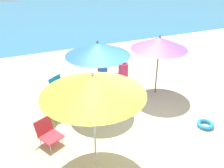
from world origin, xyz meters
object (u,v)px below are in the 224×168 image
umbrella_blue (98,49)px  person_a (122,71)px  umbrella_yellow (93,85)px  beach_chair_a (59,86)px  umbrella_purple (159,43)px  swim_ring (205,124)px  person_c (103,72)px  beach_chair_c (54,108)px  beach_chair_d (48,132)px

umbrella_blue → person_a: (1.23, 1.05, -1.29)m
umbrella_yellow → beach_chair_a: size_ratio=3.00×
umbrella_purple → swim_ring: 2.63m
umbrella_purple → person_c: bearing=138.2°
beach_chair_c → beach_chair_d: beach_chair_c is taller
person_c → swim_ring: (1.57, -3.27, -0.40)m
person_a → swim_ring: 3.24m
beach_chair_a → swim_ring: size_ratio=1.60×
beach_chair_d → swim_ring: beach_chair_d is taller
beach_chair_a → person_c: (1.54, 0.21, 0.10)m
umbrella_blue → umbrella_purple: (1.95, 0.04, -0.10)m
umbrella_blue → swim_ring: 3.43m
beach_chair_c → person_a: person_a is taller
umbrella_purple → beach_chair_d: 4.03m
person_a → person_c: size_ratio=1.02×
umbrella_yellow → beach_chair_a: (-0.06, 3.14, -1.53)m
umbrella_blue → umbrella_yellow: bearing=-112.3°
beach_chair_d → swim_ring: bearing=49.1°
beach_chair_d → person_c: (2.28, 2.30, 0.16)m
swim_ring → beach_chair_c: bearing=151.7°
person_a → beach_chair_c: bearing=54.4°
umbrella_yellow → person_a: size_ratio=2.29×
umbrella_blue → person_c: 1.91m
beach_chair_d → person_a: bearing=99.2°
beach_chair_c → swim_ring: 4.01m
beach_chair_d → person_a: person_a is taller
swim_ring → beach_chair_a: bearing=135.5°
swim_ring → person_c: bearing=115.7°
person_c → swim_ring: bearing=-131.1°
beach_chair_d → person_c: person_c is taller
umbrella_blue → umbrella_yellow: size_ratio=0.93×
person_a → swim_ring: bearing=137.1°
umbrella_yellow → beach_chair_c: size_ratio=2.92×
beach_chair_d → umbrella_purple: bearing=80.1°
person_a → umbrella_yellow: bearing=86.2°
umbrella_purple → person_c: 2.17m
umbrella_blue → person_a: 2.06m
umbrella_blue → beach_chair_c: bearing=-174.5°
umbrella_blue → beach_chair_a: size_ratio=2.79×
beach_chair_d → swim_ring: size_ratio=1.55×
umbrella_blue → swim_ring: umbrella_blue is taller
beach_chair_a → beach_chair_c: size_ratio=0.98×
umbrella_purple → beach_chair_d: bearing=-163.1°
person_a → umbrella_blue: bearing=70.2°
beach_chair_c → umbrella_blue: bearing=-13.5°
umbrella_yellow → beach_chair_a: 3.50m
beach_chair_d → swim_ring: (3.86, -0.97, -0.24)m
beach_chair_a → umbrella_blue: bearing=4.7°
beach_chair_d → beach_chair_a: bearing=133.7°
umbrella_yellow → beach_chair_c: (-0.47, 1.98, -1.57)m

